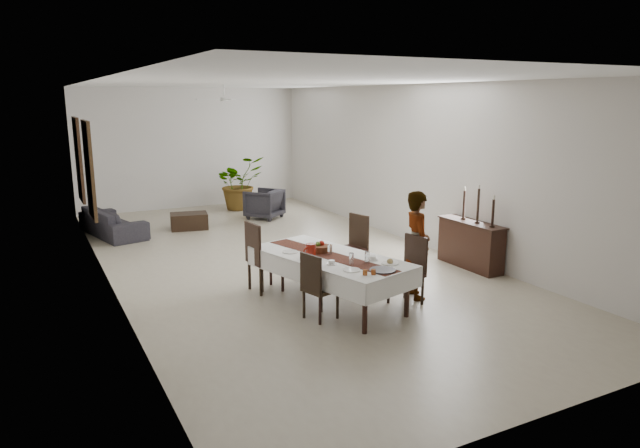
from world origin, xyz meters
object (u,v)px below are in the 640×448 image
Objects in this scene: dining_table_top at (330,258)px; sideboard_body at (470,245)px; woman at (417,245)px; sofa at (113,222)px; red_pitcher at (311,250)px.

dining_table_top is 3.12m from sideboard_body.
woman is 7.16m from sofa.
red_pitcher is at bearing 90.97° from woman.
woman reaches higher than sideboard_body.
sofa is at bearing 107.93° from red_pitcher.
woman is at bearing -164.49° from sofa.
red_pitcher is 0.12× the size of woman.
sofa is (-1.89, 5.84, -0.52)m from red_pitcher.
dining_table_top is 12.00× the size of red_pitcher.
woman is 2.01m from sideboard_body.
dining_table_top is 1.41× the size of woman.
sideboard_body is 7.55m from sofa.
sofa is at bearing 133.84° from sideboard_body.
red_pitcher is at bearing 149.04° from dining_table_top.
woman is at bearing -29.92° from dining_table_top.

